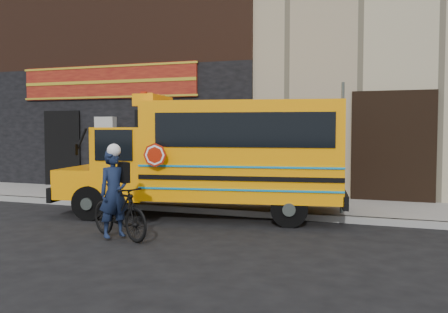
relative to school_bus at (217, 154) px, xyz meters
name	(u,v)px	position (x,y,z in m)	size (l,w,h in m)	color
ground	(172,236)	(-0.09, -2.29, -1.51)	(120.00, 120.00, 0.00)	black
curb	(218,211)	(-0.09, 0.31, -1.43)	(40.00, 0.20, 0.15)	gray
sidewalk	(238,203)	(-0.09, 1.81, -1.43)	(40.00, 3.00, 0.15)	gray
building	(289,25)	(-0.14, 8.17, 4.62)	(20.00, 10.70, 12.00)	tan
school_bus	(217,154)	(0.00, 0.00, 0.00)	(7.16, 3.28, 2.92)	black
sign_pole	(342,144)	(2.85, 0.69, 0.25)	(0.10, 0.28, 3.19)	#444D47
bicycle	(119,211)	(-0.93, -2.87, -0.98)	(0.50, 1.77, 1.06)	black
cyclist	(114,196)	(-0.99, -2.93, -0.67)	(0.61, 0.40, 1.68)	#111A33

